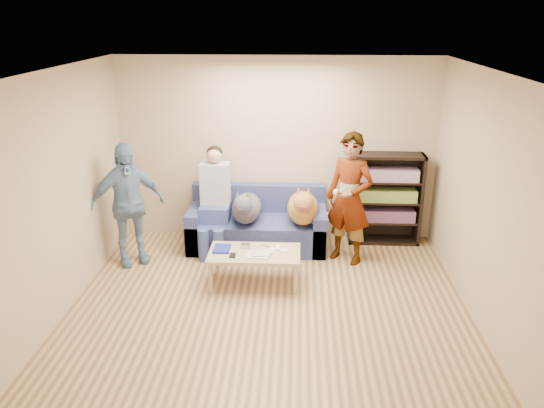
# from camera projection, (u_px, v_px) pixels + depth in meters

# --- Properties ---
(ground) EXTENTS (5.00, 5.00, 0.00)m
(ground) POSITION_uv_depth(u_px,v_px,m) (266.00, 327.00, 5.61)
(ground) COLOR brown
(ground) RESTS_ON ground
(ceiling) EXTENTS (5.00, 5.00, 0.00)m
(ceiling) POSITION_uv_depth(u_px,v_px,m) (265.00, 76.00, 4.72)
(ceiling) COLOR white
(ceiling) RESTS_ON ground
(wall_back) EXTENTS (4.50, 0.00, 4.50)m
(wall_back) POSITION_uv_depth(u_px,v_px,m) (277.00, 150.00, 7.51)
(wall_back) COLOR tan
(wall_back) RESTS_ON ground
(wall_front) EXTENTS (4.50, 0.00, 4.50)m
(wall_front) POSITION_uv_depth(u_px,v_px,m) (237.00, 379.00, 2.82)
(wall_front) COLOR tan
(wall_front) RESTS_ON ground
(wall_left) EXTENTS (0.00, 5.00, 5.00)m
(wall_left) POSITION_uv_depth(u_px,v_px,m) (41.00, 208.00, 5.27)
(wall_left) COLOR tan
(wall_left) RESTS_ON ground
(wall_right) EXTENTS (0.00, 5.00, 5.00)m
(wall_right) POSITION_uv_depth(u_px,v_px,m) (501.00, 216.00, 5.06)
(wall_right) COLOR tan
(wall_right) RESTS_ON ground
(blanket) EXTENTS (0.43, 0.36, 0.15)m
(blanket) POSITION_uv_depth(u_px,v_px,m) (317.00, 217.00, 7.22)
(blanket) COLOR #B3B4B9
(blanket) RESTS_ON sofa
(person_standing_right) EXTENTS (0.76, 0.69, 1.74)m
(person_standing_right) POSITION_uv_depth(u_px,v_px,m) (349.00, 199.00, 6.84)
(person_standing_right) COLOR gray
(person_standing_right) RESTS_ON ground
(person_standing_left) EXTENTS (1.02, 0.83, 1.63)m
(person_standing_left) POSITION_uv_depth(u_px,v_px,m) (127.00, 204.00, 6.80)
(person_standing_left) COLOR #759BBB
(person_standing_left) RESTS_ON ground
(held_controller) EXTENTS (0.06, 0.12, 0.03)m
(held_controller) POSITION_uv_depth(u_px,v_px,m) (335.00, 192.00, 6.60)
(held_controller) COLOR white
(held_controller) RESTS_ON person_standing_right
(notebook_blue) EXTENTS (0.20, 0.26, 0.03)m
(notebook_blue) POSITION_uv_depth(u_px,v_px,m) (222.00, 249.00, 6.43)
(notebook_blue) COLOR navy
(notebook_blue) RESTS_ON coffee_table
(papers) EXTENTS (0.26, 0.20, 0.02)m
(papers) POSITION_uv_depth(u_px,v_px,m) (258.00, 255.00, 6.27)
(papers) COLOR silver
(papers) RESTS_ON coffee_table
(magazine) EXTENTS (0.22, 0.17, 0.01)m
(magazine) POSITION_uv_depth(u_px,v_px,m) (261.00, 253.00, 6.29)
(magazine) COLOR beige
(magazine) RESTS_ON coffee_table
(camera_silver) EXTENTS (0.11, 0.06, 0.05)m
(camera_silver) POSITION_uv_depth(u_px,v_px,m) (245.00, 246.00, 6.48)
(camera_silver) COLOR #ABAAAF
(camera_silver) RESTS_ON coffee_table
(controller_a) EXTENTS (0.04, 0.13, 0.03)m
(controller_a) POSITION_uv_depth(u_px,v_px,m) (278.00, 248.00, 6.45)
(controller_a) COLOR white
(controller_a) RESTS_ON coffee_table
(controller_b) EXTENTS (0.09, 0.06, 0.03)m
(controller_b) POSITION_uv_depth(u_px,v_px,m) (284.00, 251.00, 6.37)
(controller_b) COLOR white
(controller_b) RESTS_ON coffee_table
(headphone_cup_a) EXTENTS (0.07, 0.07, 0.02)m
(headphone_cup_a) POSITION_uv_depth(u_px,v_px,m) (271.00, 252.00, 6.34)
(headphone_cup_a) COLOR silver
(headphone_cup_a) RESTS_ON coffee_table
(headphone_cup_b) EXTENTS (0.07, 0.07, 0.02)m
(headphone_cup_b) POSITION_uv_depth(u_px,v_px,m) (271.00, 250.00, 6.42)
(headphone_cup_b) COLOR white
(headphone_cup_b) RESTS_ON coffee_table
(pen_orange) EXTENTS (0.13, 0.06, 0.01)m
(pen_orange) POSITION_uv_depth(u_px,v_px,m) (252.00, 257.00, 6.22)
(pen_orange) COLOR #D6571E
(pen_orange) RESTS_ON coffee_table
(pen_black) EXTENTS (0.13, 0.08, 0.01)m
(pen_black) POSITION_uv_depth(u_px,v_px,m) (265.00, 246.00, 6.53)
(pen_black) COLOR black
(pen_black) RESTS_ON coffee_table
(wallet) EXTENTS (0.07, 0.12, 0.02)m
(wallet) POSITION_uv_depth(u_px,v_px,m) (233.00, 255.00, 6.27)
(wallet) COLOR black
(wallet) RESTS_ON coffee_table
(sofa) EXTENTS (1.90, 0.85, 0.82)m
(sofa) POSITION_uv_depth(u_px,v_px,m) (258.00, 227.00, 7.49)
(sofa) COLOR #515B93
(sofa) RESTS_ON ground
(person_seated) EXTENTS (0.40, 0.73, 1.47)m
(person_seated) POSITION_uv_depth(u_px,v_px,m) (215.00, 196.00, 7.24)
(person_seated) COLOR #435695
(person_seated) RESTS_ON sofa
(dog_gray) EXTENTS (0.40, 1.25, 0.58)m
(dog_gray) POSITION_uv_depth(u_px,v_px,m) (246.00, 208.00, 7.20)
(dog_gray) COLOR #4E4F59
(dog_gray) RESTS_ON sofa
(dog_tan) EXTENTS (0.43, 1.18, 0.63)m
(dog_tan) POSITION_uv_depth(u_px,v_px,m) (303.00, 207.00, 7.17)
(dog_tan) COLOR #BF8A3A
(dog_tan) RESTS_ON sofa
(coffee_table) EXTENTS (1.10, 0.60, 0.42)m
(coffee_table) POSITION_uv_depth(u_px,v_px,m) (254.00, 256.00, 6.39)
(coffee_table) COLOR tan
(coffee_table) RESTS_ON ground
(bookshelf) EXTENTS (1.00, 0.34, 1.30)m
(bookshelf) POSITION_uv_depth(u_px,v_px,m) (385.00, 197.00, 7.49)
(bookshelf) COLOR black
(bookshelf) RESTS_ON ground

